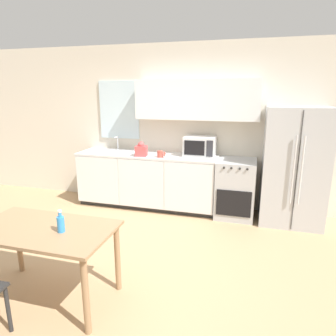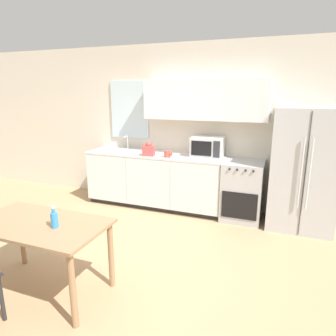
{
  "view_description": "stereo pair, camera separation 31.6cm",
  "coord_description": "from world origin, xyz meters",
  "px_view_note": "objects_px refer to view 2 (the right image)",
  "views": [
    {
      "loc": [
        1.35,
        -2.79,
        1.94
      ],
      "look_at": [
        0.42,
        0.53,
        1.05
      ],
      "focal_mm": 32.0,
      "sensor_mm": 36.0,
      "label": 1
    },
    {
      "loc": [
        1.65,
        -2.7,
        1.94
      ],
      "look_at": [
        0.42,
        0.53,
        1.05
      ],
      "focal_mm": 32.0,
      "sensor_mm": 36.0,
      "label": 2
    }
  ],
  "objects_px": {
    "microwave": "(208,147)",
    "drink_bottle": "(54,219)",
    "coffee_mug": "(168,154)",
    "oven_range": "(243,190)",
    "refrigerator": "(303,170)",
    "dining_table": "(40,233)"
  },
  "relations": [
    {
      "from": "refrigerator",
      "to": "dining_table",
      "type": "distance_m",
      "value": 3.47
    },
    {
      "from": "refrigerator",
      "to": "coffee_mug",
      "type": "relative_size",
      "value": 13.65
    },
    {
      "from": "oven_range",
      "to": "drink_bottle",
      "type": "xyz_separation_m",
      "value": [
        -1.38,
        -2.53,
        0.36
      ]
    },
    {
      "from": "oven_range",
      "to": "microwave",
      "type": "distance_m",
      "value": 0.87
    },
    {
      "from": "oven_range",
      "to": "dining_table",
      "type": "distance_m",
      "value": 2.97
    },
    {
      "from": "microwave",
      "to": "dining_table",
      "type": "distance_m",
      "value": 2.83
    },
    {
      "from": "oven_range",
      "to": "dining_table",
      "type": "xyz_separation_m",
      "value": [
        -1.59,
        -2.5,
        0.17
      ]
    },
    {
      "from": "coffee_mug",
      "to": "drink_bottle",
      "type": "distance_m",
      "value": 2.37
    },
    {
      "from": "microwave",
      "to": "drink_bottle",
      "type": "distance_m",
      "value": 2.76
    },
    {
      "from": "coffee_mug",
      "to": "oven_range",
      "type": "bearing_deg",
      "value": 8.2
    },
    {
      "from": "oven_range",
      "to": "refrigerator",
      "type": "height_order",
      "value": "refrigerator"
    },
    {
      "from": "refrigerator",
      "to": "drink_bottle",
      "type": "xyz_separation_m",
      "value": [
        -2.2,
        -2.51,
        -0.05
      ]
    },
    {
      "from": "oven_range",
      "to": "coffee_mug",
      "type": "height_order",
      "value": "coffee_mug"
    },
    {
      "from": "refrigerator",
      "to": "coffee_mug",
      "type": "xyz_separation_m",
      "value": [
        -2.0,
        -0.15,
        0.11
      ]
    },
    {
      "from": "microwave",
      "to": "drink_bottle",
      "type": "xyz_separation_m",
      "value": [
        -0.78,
        -2.64,
        -0.27
      ]
    },
    {
      "from": "oven_range",
      "to": "coffee_mug",
      "type": "relative_size",
      "value": 7.17
    },
    {
      "from": "microwave",
      "to": "dining_table",
      "type": "xyz_separation_m",
      "value": [
        -0.99,
        -2.62,
        -0.45
      ]
    },
    {
      "from": "drink_bottle",
      "to": "dining_table",
      "type": "bearing_deg",
      "value": 174.12
    },
    {
      "from": "microwave",
      "to": "coffee_mug",
      "type": "relative_size",
      "value": 3.93
    },
    {
      "from": "refrigerator",
      "to": "oven_range",
      "type": "bearing_deg",
      "value": 178.72
    },
    {
      "from": "microwave",
      "to": "drink_bottle",
      "type": "height_order",
      "value": "microwave"
    },
    {
      "from": "microwave",
      "to": "coffee_mug",
      "type": "distance_m",
      "value": 0.65
    }
  ]
}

